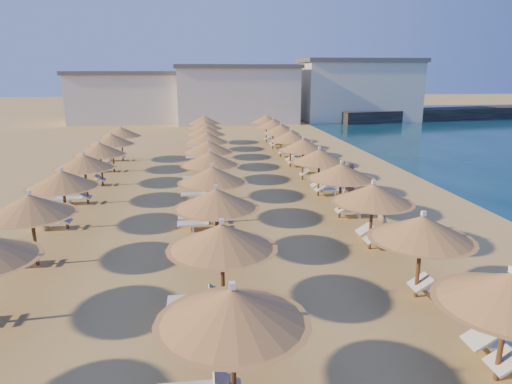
{
  "coord_description": "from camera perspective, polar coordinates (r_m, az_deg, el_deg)",
  "views": [
    {
      "loc": [
        -3.79,
        -15.56,
        6.56
      ],
      "look_at": [
        -1.33,
        4.0,
        1.3
      ],
      "focal_mm": 32.0,
      "sensor_mm": 36.0,
      "label": 1
    }
  ],
  "objects": [
    {
      "name": "ground",
      "position": [
        17.31,
        6.09,
        -7.43
      ],
      "size": [
        220.0,
        220.0,
        0.0
      ],
      "primitive_type": "plane",
      "color": "tan",
      "rests_on": "ground"
    },
    {
      "name": "jetty",
      "position": [
        68.62,
        21.74,
        9.04
      ],
      "size": [
        30.22,
        9.54,
        1.5
      ],
      "primitive_type": "cube",
      "rotation": [
        0.0,
        0.0,
        0.19
      ],
      "color": "black",
      "rests_on": "ground"
    },
    {
      "name": "hotel_blocks",
      "position": [
        61.22,
        -0.45,
        12.26
      ],
      "size": [
        45.55,
        10.23,
        8.1
      ],
      "color": "beige",
      "rests_on": "ground"
    },
    {
      "name": "parasol_row_east",
      "position": [
        22.62,
        9.16,
        3.49
      ],
      "size": [
        3.08,
        45.18,
        2.69
      ],
      "color": "brown",
      "rests_on": "ground"
    },
    {
      "name": "parasol_row_west",
      "position": [
        21.73,
        -5.61,
        3.15
      ],
      "size": [
        3.08,
        45.18,
        2.69
      ],
      "color": "brown",
      "rests_on": "ground"
    },
    {
      "name": "parasol_row_inland",
      "position": [
        22.47,
        -21.77,
        2.53
      ],
      "size": [
        3.08,
        29.87,
        2.69
      ],
      "color": "brown",
      "rests_on": "ground"
    },
    {
      "name": "loungers",
      "position": [
        21.99,
        -2.67,
        -1.5
      ],
      "size": [
        15.14,
        42.74,
        0.66
      ],
      "color": "white",
      "rests_on": "ground"
    },
    {
      "name": "beachgoer_b",
      "position": [
        22.53,
        11.52,
        -0.24
      ],
      "size": [
        0.85,
        0.93,
        1.55
      ],
      "primitive_type": "imported",
      "rotation": [
        0.0,
        0.0,
        -1.14
      ],
      "color": "tan",
      "rests_on": "ground"
    },
    {
      "name": "beachgoer_a",
      "position": [
        19.48,
        15.48,
        -2.62
      ],
      "size": [
        0.43,
        0.64,
        1.73
      ],
      "primitive_type": "imported",
      "rotation": [
        0.0,
        0.0,
        -1.54
      ],
      "color": "tan",
      "rests_on": "ground"
    },
    {
      "name": "beachgoer_c",
      "position": [
        25.43,
        11.76,
        1.63
      ],
      "size": [
        1.03,
        0.93,
        1.69
      ],
      "primitive_type": "imported",
      "rotation": [
        0.0,
        0.0,
        -0.66
      ],
      "color": "tan",
      "rests_on": "ground"
    }
  ]
}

